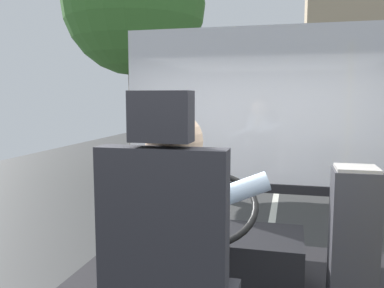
{
  "coord_description": "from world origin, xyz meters",
  "views": [
    {
      "loc": [
        0.27,
        -2.0,
        2.12
      ],
      "look_at": [
        -0.43,
        0.82,
        1.77
      ],
      "focal_mm": 37.52,
      "sensor_mm": 36.0,
      "label": 1
    }
  ],
  "objects_px": {
    "driver_seat": "(171,287)",
    "fare_box": "(353,243)",
    "steering_console": "(221,257)",
    "bus_driver": "(178,229)"
  },
  "relations": [
    {
      "from": "driver_seat",
      "to": "fare_box",
      "type": "height_order",
      "value": "driver_seat"
    },
    {
      "from": "driver_seat",
      "to": "steering_console",
      "type": "xyz_separation_m",
      "value": [
        0.0,
        1.2,
        -0.36
      ]
    },
    {
      "from": "steering_console",
      "to": "fare_box",
      "type": "relative_size",
      "value": 1.19
    },
    {
      "from": "bus_driver",
      "to": "fare_box",
      "type": "distance_m",
      "value": 1.3
    },
    {
      "from": "bus_driver",
      "to": "fare_box",
      "type": "relative_size",
      "value": 0.85
    },
    {
      "from": "bus_driver",
      "to": "fare_box",
      "type": "xyz_separation_m",
      "value": [
        0.83,
        0.94,
        -0.33
      ]
    },
    {
      "from": "bus_driver",
      "to": "steering_console",
      "type": "bearing_deg",
      "value": 90.0
    },
    {
      "from": "driver_seat",
      "to": "steering_console",
      "type": "distance_m",
      "value": 1.25
    },
    {
      "from": "driver_seat",
      "to": "bus_driver",
      "type": "height_order",
      "value": "driver_seat"
    },
    {
      "from": "bus_driver",
      "to": "fare_box",
      "type": "bearing_deg",
      "value": 48.79
    }
  ]
}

